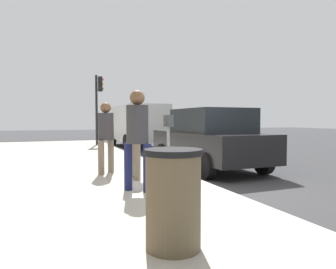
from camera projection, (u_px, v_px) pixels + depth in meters
name	position (u px, v px, depth m)	size (l,w,h in m)	color
ground_plane	(201.00, 187.00, 6.72)	(80.00, 80.00, 0.00)	#38383A
sidewalk_slab	(54.00, 196.00, 5.63)	(28.00, 6.00, 0.15)	#B7B2A8
parking_meter	(168.00, 132.00, 7.04)	(0.36, 0.12, 1.41)	gray
pedestrian_at_meter	(135.00, 135.00, 6.83)	(0.51, 0.36, 1.67)	#726656
pedestrian_bystander	(137.00, 131.00, 5.61)	(0.44, 0.43, 1.84)	#191E4C
parking_officer	(106.00, 132.00, 7.47)	(0.40, 0.43, 1.72)	#726656
parked_sedan_near	(209.00, 139.00, 9.13)	(4.44, 2.05, 1.77)	black
parked_van_far	(137.00, 123.00, 16.42)	(5.23, 2.18, 2.18)	silver
traffic_signal	(98.00, 98.00, 16.04)	(0.24, 0.44, 3.60)	black
trash_bin	(173.00, 199.00, 3.13)	(0.59, 0.59, 1.01)	brown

